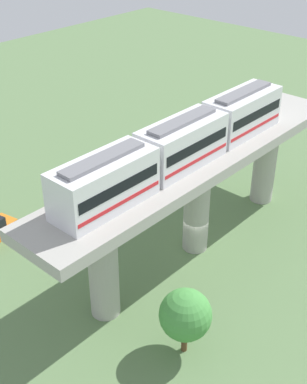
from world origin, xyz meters
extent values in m
plane|color=#5B7A4C|center=(0.00, 0.00, 0.00)|extent=(120.00, 120.00, 0.00)
cylinder|color=#A8A59E|center=(0.00, -9.38, 3.59)|extent=(1.90, 1.90, 7.17)
cylinder|color=#A8A59E|center=(0.00, 0.00, 3.59)|extent=(1.90, 1.90, 7.17)
cylinder|color=#A8A59E|center=(0.00, 9.38, 3.59)|extent=(1.90, 1.90, 7.17)
cube|color=#A8A59E|center=(0.00, 0.00, 7.57)|extent=(5.20, 28.85, 0.80)
cube|color=silver|center=(0.00, -5.00, 9.47)|extent=(2.60, 6.60, 3.00)
cube|color=black|center=(0.00, -5.00, 9.72)|extent=(2.64, 6.07, 0.70)
cube|color=red|center=(0.00, -5.00, 8.72)|extent=(2.64, 6.34, 0.24)
cube|color=slate|center=(0.00, -5.00, 11.09)|extent=(1.10, 5.61, 0.24)
cube|color=silver|center=(0.00, 1.95, 9.47)|extent=(2.60, 6.60, 3.00)
cube|color=black|center=(0.00, 1.95, 9.72)|extent=(2.64, 6.07, 0.70)
cube|color=red|center=(0.00, 1.95, 8.72)|extent=(2.64, 6.34, 0.24)
cube|color=slate|center=(0.00, 1.95, 11.09)|extent=(1.10, 5.61, 0.24)
cube|color=silver|center=(0.00, 8.90, 9.47)|extent=(2.60, 6.60, 3.00)
cube|color=black|center=(0.00, 8.90, 9.72)|extent=(2.64, 6.07, 0.70)
cube|color=red|center=(0.00, 8.90, 8.72)|extent=(2.64, 6.34, 0.24)
cube|color=slate|center=(0.00, 8.90, 11.09)|extent=(1.10, 5.61, 0.24)
cube|color=red|center=(11.70, -4.07, 0.50)|extent=(2.08, 4.31, 1.00)
cube|color=black|center=(11.70, -3.92, 1.38)|extent=(1.79, 2.41, 0.76)
cylinder|color=brown|center=(-5.86, 8.48, 1.00)|extent=(0.36, 0.36, 2.01)
sphere|color=#479342|center=(-5.86, 8.48, 2.86)|extent=(3.10, 3.10, 3.10)
camera|label=1|loc=(-19.32, 26.12, 24.54)|focal=49.14mm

